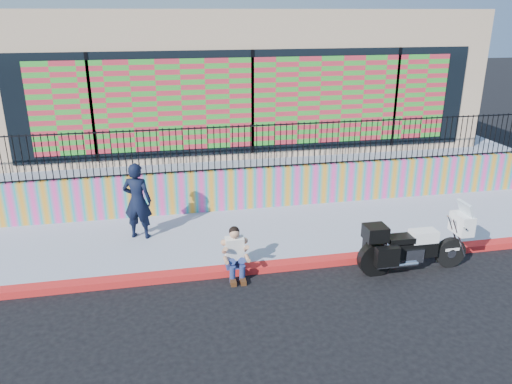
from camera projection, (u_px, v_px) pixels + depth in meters
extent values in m
plane|color=black|center=(290.00, 268.00, 10.72)|extent=(90.00, 90.00, 0.00)
cube|color=red|center=(290.00, 265.00, 10.69)|extent=(16.00, 0.30, 0.15)
cube|color=#979DB5|center=(272.00, 233.00, 12.21)|extent=(16.00, 3.00, 0.15)
cube|color=#F4409E|center=(259.00, 188.00, 13.47)|extent=(16.00, 0.20, 1.10)
cube|color=#979DB5|center=(230.00, 144.00, 18.20)|extent=(16.00, 10.00, 1.25)
cube|color=tan|center=(230.00, 71.00, 17.12)|extent=(14.00, 8.00, 4.00)
cube|color=black|center=(252.00, 103.00, 13.55)|extent=(12.60, 0.04, 2.80)
cube|color=#CA2D3E|center=(253.00, 103.00, 13.52)|extent=(11.48, 0.02, 2.40)
cylinder|color=black|center=(450.00, 252.00, 10.67)|extent=(0.67, 0.14, 0.67)
cylinder|color=black|center=(375.00, 260.00, 10.35)|extent=(0.67, 0.14, 0.67)
cube|color=black|center=(414.00, 249.00, 10.45)|extent=(0.96, 0.28, 0.34)
cube|color=silver|center=(411.00, 253.00, 10.47)|extent=(0.40, 0.34, 0.30)
cube|color=white|center=(424.00, 236.00, 10.39)|extent=(0.55, 0.32, 0.24)
cube|color=black|center=(400.00, 239.00, 10.29)|extent=(0.55, 0.34, 0.12)
cube|color=white|center=(462.00, 224.00, 10.48)|extent=(0.30, 0.52, 0.42)
cube|color=silver|center=(466.00, 209.00, 10.38)|extent=(0.18, 0.46, 0.34)
cube|color=black|center=(375.00, 233.00, 10.13)|extent=(0.44, 0.42, 0.30)
cube|color=black|center=(387.00, 256.00, 10.01)|extent=(0.48, 0.18, 0.40)
cube|color=black|center=(375.00, 244.00, 10.57)|extent=(0.48, 0.18, 0.40)
cube|color=white|center=(451.00, 248.00, 10.63)|extent=(0.32, 0.16, 0.06)
imported|color=black|center=(137.00, 201.00, 11.53)|extent=(0.77, 0.63, 1.83)
cube|color=navy|center=(234.00, 263.00, 10.42)|extent=(0.36, 0.28, 0.18)
cube|color=white|center=(234.00, 249.00, 10.27)|extent=(0.38, 0.27, 0.54)
sphere|color=tan|center=(234.00, 233.00, 10.11)|extent=(0.21, 0.21, 0.21)
cube|color=#472814|center=(233.00, 282.00, 10.06)|extent=(0.11, 0.26, 0.10)
cube|color=#472814|center=(243.00, 281.00, 10.10)|extent=(0.11, 0.26, 0.10)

